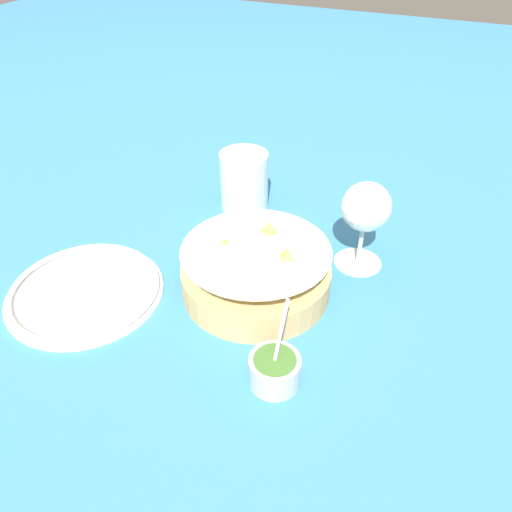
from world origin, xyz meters
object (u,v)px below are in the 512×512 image
object	(u,v)px
food_basket	(257,272)
wine_glass	(366,210)
sauce_cup	(275,369)
beer_mug	(244,182)
side_plate	(85,290)

from	to	relation	value
food_basket	wine_glass	world-z (taller)	wine_glass
sauce_cup	beer_mug	xyz separation A→B (m)	(0.37, 0.21, 0.03)
beer_mug	side_plate	world-z (taller)	beer_mug
beer_mug	side_plate	bearing A→B (deg)	161.22
beer_mug	sauce_cup	bearing A→B (deg)	-149.77
beer_mug	side_plate	distance (m)	0.35
wine_glass	side_plate	world-z (taller)	wine_glass
wine_glass	side_plate	size ratio (longest dim) A/B	0.62
food_basket	side_plate	size ratio (longest dim) A/B	0.95
wine_glass	beer_mug	distance (m)	0.27
sauce_cup	wine_glass	size ratio (longest dim) A/B	0.76
food_basket	sauce_cup	size ratio (longest dim) A/B	2.02
wine_glass	beer_mug	world-z (taller)	wine_glass
sauce_cup	wine_glass	distance (m)	0.29
wine_glass	beer_mug	xyz separation A→B (m)	(0.09, 0.25, -0.05)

